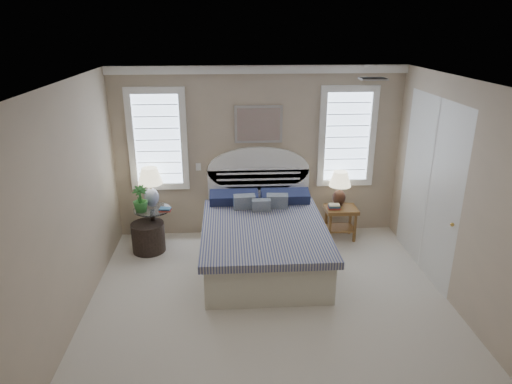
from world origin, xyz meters
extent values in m
cube|color=beige|center=(0.00, 0.00, 0.00)|extent=(4.50, 5.00, 0.01)
cube|color=silver|center=(0.00, 0.00, 2.70)|extent=(4.50, 5.00, 0.01)
cube|color=#C2AA91|center=(0.00, 2.50, 1.35)|extent=(4.50, 0.02, 2.70)
cube|color=#C2AA91|center=(-2.25, 0.00, 1.35)|extent=(0.02, 5.00, 2.70)
cube|color=#C2AA91|center=(2.25, 0.00, 1.35)|extent=(0.02, 5.00, 2.70)
cube|color=white|center=(0.00, 2.46, 2.64)|extent=(4.50, 0.08, 0.12)
cube|color=#B2B2B2|center=(1.20, 0.80, 2.68)|extent=(0.30, 0.20, 0.02)
cube|color=white|center=(-0.95, 2.48, 1.15)|extent=(0.08, 0.01, 0.12)
cube|color=silver|center=(-1.55, 2.48, 1.60)|extent=(0.90, 0.06, 1.60)
cube|color=silver|center=(1.40, 2.48, 1.60)|extent=(0.90, 0.06, 1.60)
cube|color=silver|center=(0.00, 2.46, 1.82)|extent=(0.74, 0.04, 0.58)
cube|color=silver|center=(2.23, 1.20, 1.20)|extent=(0.02, 1.80, 2.40)
cube|color=white|center=(0.00, 1.33, 0.28)|extent=(1.60, 2.10, 0.55)
cube|color=navy|center=(0.00, 1.28, 0.59)|extent=(1.72, 2.15, 0.10)
cube|color=white|center=(0.00, 2.44, 0.55)|extent=(1.62, 0.08, 1.10)
cube|color=#1A2542|center=(-0.40, 2.16, 0.73)|extent=(0.75, 0.31, 0.23)
cube|color=#1A2542|center=(0.40, 2.16, 0.73)|extent=(0.75, 0.31, 0.23)
cube|color=#354E78|center=(-0.25, 1.93, 0.71)|extent=(0.33, 0.20, 0.34)
cube|color=#354E78|center=(0.25, 1.93, 0.71)|extent=(0.33, 0.20, 0.34)
cube|color=#354E78|center=(0.00, 1.83, 0.69)|extent=(0.28, 0.14, 0.29)
cylinder|color=black|center=(-1.65, 2.05, 0.01)|extent=(0.32, 0.32, 0.03)
cylinder|color=black|center=(-1.65, 2.05, 0.30)|extent=(0.08, 0.08, 0.60)
cylinder|color=silver|center=(-1.65, 2.05, 0.62)|extent=(0.56, 0.56, 0.02)
cube|color=brown|center=(1.30, 2.15, 0.50)|extent=(0.50, 0.40, 0.06)
cube|color=brown|center=(1.30, 2.15, 0.18)|extent=(0.44, 0.34, 0.03)
cube|color=brown|center=(1.10, 2.00, 0.23)|extent=(0.04, 0.04, 0.47)
cube|color=brown|center=(1.10, 2.30, 0.23)|extent=(0.04, 0.04, 0.47)
cube|color=brown|center=(1.50, 2.00, 0.23)|extent=(0.04, 0.04, 0.47)
cube|color=brown|center=(1.50, 2.30, 0.23)|extent=(0.04, 0.04, 0.47)
cylinder|color=black|center=(-1.72, 1.90, 0.23)|extent=(0.53, 0.53, 0.45)
cylinder|color=silver|center=(-1.67, 2.20, 0.65)|extent=(0.14, 0.14, 0.03)
ellipsoid|color=silver|center=(-1.67, 2.20, 0.77)|extent=(0.25, 0.25, 0.29)
cylinder|color=gold|center=(-1.67, 2.20, 0.94)|extent=(0.03, 0.03, 0.10)
cylinder|color=black|center=(1.28, 2.27, 0.54)|extent=(0.13, 0.13, 0.03)
ellipsoid|color=black|center=(1.28, 2.27, 0.66)|extent=(0.23, 0.23, 0.27)
cylinder|color=gold|center=(1.28, 2.27, 0.82)|extent=(0.03, 0.03, 0.10)
imported|color=#337930|center=(-1.80, 1.95, 0.83)|extent=(0.23, 0.23, 0.40)
cube|color=#9D3027|center=(-1.44, 1.95, 0.64)|extent=(0.18, 0.13, 0.02)
cube|color=navy|center=(-1.44, 1.95, 0.67)|extent=(0.17, 0.12, 0.02)
cube|color=#9D3027|center=(1.18, 2.11, 0.54)|extent=(0.20, 0.16, 0.02)
cube|color=navy|center=(1.18, 2.11, 0.57)|extent=(0.19, 0.15, 0.02)
cube|color=beige|center=(1.18, 2.11, 0.59)|extent=(0.18, 0.14, 0.02)
camera|label=1|loc=(-0.48, -4.45, 3.27)|focal=32.00mm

